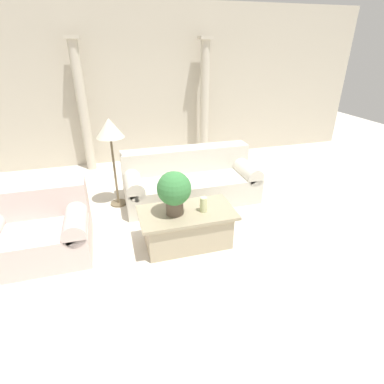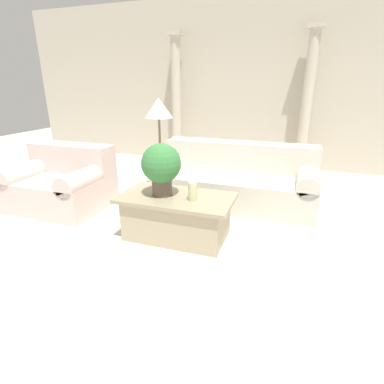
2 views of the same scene
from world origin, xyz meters
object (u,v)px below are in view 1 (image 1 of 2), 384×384
(potted_plant, at_px, (174,190))
(coffee_table, at_px, (187,227))
(sofa_long, at_px, (190,180))
(loveseat, at_px, (37,229))
(floor_lamp, at_px, (110,132))

(potted_plant, bearing_deg, coffee_table, 4.75)
(sofa_long, xyz_separation_m, coffee_table, (-0.40, -1.27, -0.08))
(loveseat, height_order, coffee_table, loveseat)
(potted_plant, bearing_deg, sofa_long, 66.55)
(floor_lamp, bearing_deg, coffee_table, -59.10)
(sofa_long, relative_size, loveseat, 1.76)
(coffee_table, relative_size, floor_lamp, 0.86)
(sofa_long, distance_m, potted_plant, 1.48)
(sofa_long, height_order, coffee_table, sofa_long)
(coffee_table, distance_m, floor_lamp, 1.87)
(coffee_table, xyz_separation_m, potted_plant, (-0.16, -0.01, 0.57))
(loveseat, height_order, potted_plant, potted_plant)
(coffee_table, height_order, floor_lamp, floor_lamp)
(sofa_long, distance_m, coffee_table, 1.33)
(sofa_long, distance_m, loveseat, 2.43)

